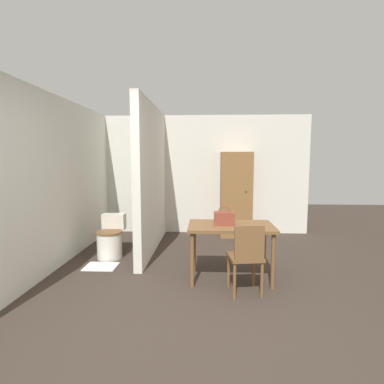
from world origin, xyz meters
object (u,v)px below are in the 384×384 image
Objects in this scene: wooden_cabinet at (236,195)px; toilet at (111,240)px; wooden_chair at (246,256)px; handbag at (224,218)px; dining_table at (231,231)px.

toilet is at bearing -146.00° from wooden_cabinet.
wooden_cabinet reaches higher than wooden_chair.
toilet is 2.04m from handbag.
handbag reaches higher than dining_table.
wooden_chair is at bearing -92.86° from wooden_cabinet.
wooden_chair reaches higher than toilet.
toilet is 2.66m from wooden_cabinet.
wooden_chair is at bearing -32.23° from toilet.
wooden_cabinet reaches higher than handbag.
dining_table is at bearing 99.51° from wooden_chair.
toilet is at bearing 139.70° from wooden_chair.
wooden_cabinet is (0.28, 2.26, 0.22)m from dining_table.
wooden_chair is 0.49× the size of wooden_cabinet.
wooden_cabinet is (2.15, 1.45, 0.58)m from toilet.
dining_table is 2.29m from wooden_cabinet.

